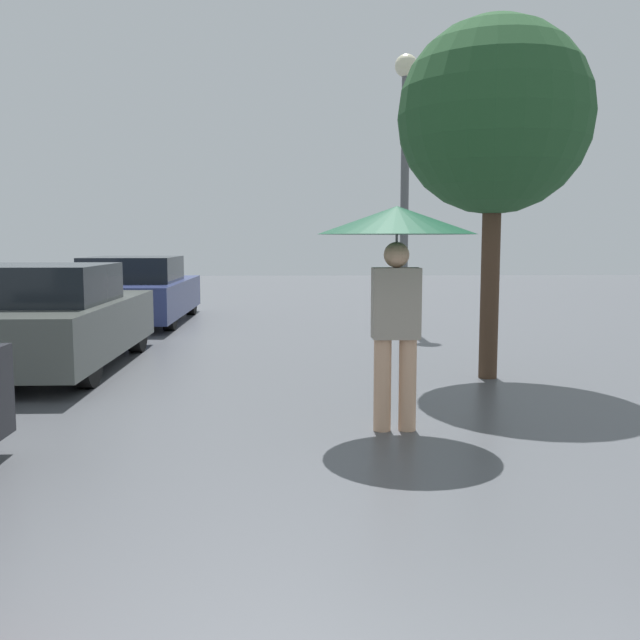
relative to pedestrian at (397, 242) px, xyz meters
The scene contains 5 objects.
pedestrian is the anchor object (origin of this frame).
parked_car_middle 4.97m from the pedestrian, 142.05° to the left, with size 1.85×3.93×1.27m.
parked_car_farthest 8.82m from the pedestrian, 115.76° to the left, with size 1.88×4.20×1.25m.
tree 2.92m from the pedestrian, 57.83° to the left, with size 2.13×2.13×3.97m.
street_lamp 7.31m from the pedestrian, 80.62° to the left, with size 0.40×0.40×4.78m.
Camera 1 is at (-0.29, -1.26, 1.56)m, focal length 40.00 mm.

